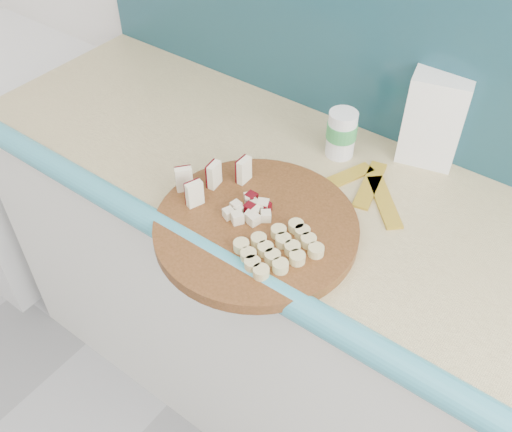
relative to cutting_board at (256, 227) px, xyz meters
name	(u,v)px	position (x,y,z in m)	size (l,w,h in m)	color
kitchen_counter	(360,342)	(0.21, 0.19, -0.47)	(2.20, 0.63, 0.91)	silver
backsplash	(468,64)	(0.21, 0.48, 0.24)	(2.20, 0.02, 0.50)	teal
porcelain_fixture	(11,150)	(-1.34, 0.19, -0.52)	(0.70, 0.72, 0.84)	white
cutting_board	(256,227)	(0.00, 0.00, 0.00)	(0.43, 0.43, 0.03)	#41260D
apple_wedges	(209,179)	(-0.15, 0.02, 0.04)	(0.12, 0.17, 0.06)	#FEF4CB
apple_chunks	(250,211)	(-0.02, 0.01, 0.02)	(0.07, 0.07, 0.02)	beige
banana_slices	(279,248)	(0.08, -0.04, 0.02)	(0.16, 0.18, 0.02)	#D1C07F
flour_bag	(434,119)	(0.18, 0.45, 0.10)	(0.13, 0.09, 0.22)	white
canister	(341,133)	(0.00, 0.34, 0.05)	(0.07, 0.07, 0.12)	white
banana_peel	(365,188)	(0.12, 0.26, -0.01)	(0.24, 0.19, 0.01)	gold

